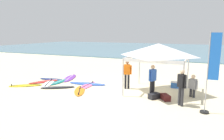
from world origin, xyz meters
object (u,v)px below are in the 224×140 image
(person_black, at_px, (182,85))
(gear_bag_by_pole, at_px, (154,96))
(surfboard_red, at_px, (46,81))
(person_orange, at_px, (127,73))
(surfboard_pink, at_px, (87,86))
(surfboard_teal, at_px, (60,82))
(person_grey, at_px, (193,85))
(surfboard_black, at_px, (58,87))
(surfboard_yellow, at_px, (25,85))
(surfboard_navy, at_px, (53,79))
(surfboard_blue, at_px, (87,84))
(cooler_box, at_px, (175,85))
(person_blue, at_px, (152,79))
(gear_bag_near_tent, at_px, (165,97))
(surfboard_purple, at_px, (70,78))
(canopy_tent, at_px, (158,50))
(surfboard_white, at_px, (48,83))
(banner_flag, at_px, (210,77))
(surfboard_orange, at_px, (80,91))

(person_black, bearing_deg, gear_bag_by_pole, 157.85)
(surfboard_red, bearing_deg, person_orange, 5.49)
(surfboard_pink, relative_size, person_orange, 1.29)
(surfboard_teal, relative_size, person_black, 1.19)
(surfboard_red, xyz_separation_m, gear_bag_by_pole, (7.60, -0.71, 0.10))
(person_grey, bearing_deg, surfboard_pink, -177.11)
(gear_bag_by_pole, bearing_deg, surfboard_black, -177.19)
(surfboard_yellow, relative_size, surfboard_navy, 0.91)
(surfboard_blue, distance_m, person_orange, 2.90)
(surfboard_pink, bearing_deg, surfboard_teal, 174.33)
(surfboard_red, relative_size, cooler_box, 4.61)
(person_blue, bearing_deg, gear_bag_near_tent, -15.07)
(surfboard_purple, height_order, surfboard_teal, same)
(surfboard_purple, distance_m, cooler_box, 7.47)
(surfboard_black, height_order, person_orange, person_orange)
(canopy_tent, xyz_separation_m, surfboard_black, (-5.72, -1.54, -2.35))
(person_black, bearing_deg, person_blue, 153.44)
(surfboard_red, bearing_deg, surfboard_navy, 90.00)
(surfboard_white, height_order, surfboard_teal, same)
(surfboard_black, distance_m, surfboard_blue, 1.94)
(canopy_tent, relative_size, person_blue, 1.83)
(canopy_tent, xyz_separation_m, surfboard_navy, (-7.48, 0.12, -2.35))
(surfboard_teal, height_order, banner_flag, banner_flag)
(banner_flag, bearing_deg, canopy_tent, 138.32)
(surfboard_blue, relative_size, surfboard_red, 1.13)
(surfboard_black, xyz_separation_m, banner_flag, (8.33, -0.78, 1.54))
(gear_bag_near_tent, relative_size, cooler_box, 1.20)
(person_blue, distance_m, person_grey, 2.14)
(person_black, bearing_deg, canopy_tent, 129.22)
(surfboard_black, relative_size, person_black, 1.18)
(surfboard_orange, distance_m, surfboard_red, 3.54)
(banner_flag, bearing_deg, surfboard_white, 171.83)
(surfboard_blue, height_order, surfboard_teal, same)
(surfboard_pink, relative_size, banner_flag, 0.65)
(surfboard_red, distance_m, gear_bag_near_tent, 8.21)
(person_black, relative_size, banner_flag, 0.50)
(person_grey, relative_size, cooler_box, 2.40)
(surfboard_blue, height_order, gear_bag_by_pole, gear_bag_by_pole)
(surfboard_black, distance_m, surfboard_orange, 1.61)
(surfboard_teal, bearing_deg, surfboard_yellow, -127.73)
(gear_bag_near_tent, bearing_deg, surfboard_pink, 171.49)
(person_grey, bearing_deg, gear_bag_near_tent, -138.46)
(surfboard_black, height_order, gear_bag_by_pole, gear_bag_by_pole)
(person_black, distance_m, person_grey, 1.71)
(canopy_tent, relative_size, surfboard_purple, 1.19)
(person_blue, bearing_deg, surfboard_orange, -171.85)
(surfboard_pink, distance_m, person_orange, 2.72)
(surfboard_red, height_order, banner_flag, banner_flag)
(canopy_tent, distance_m, surfboard_navy, 7.85)
(surfboard_blue, relative_size, person_grey, 2.16)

